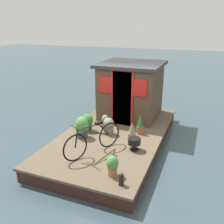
{
  "coord_description": "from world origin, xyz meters",
  "views": [
    {
      "loc": [
        -6.24,
        -2.41,
        3.42
      ],
      "look_at": [
        -0.2,
        0.0,
        1.09
      ],
      "focal_mm": 39.57,
      "sensor_mm": 36.0,
      "label": 1
    }
  ],
  "objects_px": {
    "potted_plant_fern": "(105,122)",
    "potted_plant_ivy": "(140,124)",
    "potted_plant_geranium": "(109,126)",
    "potted_plant_lavender": "(112,165)",
    "potted_plant_mint": "(132,131)",
    "mooring_bollard": "(121,179)",
    "bicycle": "(93,140)",
    "charcoal_grill": "(134,142)",
    "houseboat_cabin": "(131,90)",
    "potted_plant_sage": "(82,127)",
    "potted_plant_thyme": "(87,122)"
  },
  "relations": [
    {
      "from": "potted_plant_fern",
      "to": "potted_plant_sage",
      "type": "bearing_deg",
      "value": 157.18
    },
    {
      "from": "charcoal_grill",
      "to": "potted_plant_thyme",
      "type": "bearing_deg",
      "value": 68.91
    },
    {
      "from": "potted_plant_fern",
      "to": "potted_plant_mint",
      "type": "distance_m",
      "value": 1.09
    },
    {
      "from": "potted_plant_geranium",
      "to": "potted_plant_lavender",
      "type": "bearing_deg",
      "value": -155.31
    },
    {
      "from": "potted_plant_lavender",
      "to": "potted_plant_ivy",
      "type": "xyz_separation_m",
      "value": [
        2.26,
        0.03,
        0.05
      ]
    },
    {
      "from": "potted_plant_mint",
      "to": "houseboat_cabin",
      "type": "bearing_deg",
      "value": 18.72
    },
    {
      "from": "houseboat_cabin",
      "to": "potted_plant_lavender",
      "type": "height_order",
      "value": "houseboat_cabin"
    },
    {
      "from": "potted_plant_thyme",
      "to": "mooring_bollard",
      "type": "relative_size",
      "value": 1.97
    },
    {
      "from": "potted_plant_lavender",
      "to": "houseboat_cabin",
      "type": "bearing_deg",
      "value": 11.81
    },
    {
      "from": "houseboat_cabin",
      "to": "bicycle",
      "type": "bearing_deg",
      "value": 179.45
    },
    {
      "from": "potted_plant_lavender",
      "to": "potted_plant_ivy",
      "type": "relative_size",
      "value": 0.75
    },
    {
      "from": "bicycle",
      "to": "potted_plant_mint",
      "type": "height_order",
      "value": "bicycle"
    },
    {
      "from": "potted_plant_fern",
      "to": "potted_plant_ivy",
      "type": "height_order",
      "value": "potted_plant_ivy"
    },
    {
      "from": "houseboat_cabin",
      "to": "charcoal_grill",
      "type": "xyz_separation_m",
      "value": [
        -2.37,
        -0.85,
        -0.71
      ]
    },
    {
      "from": "potted_plant_fern",
      "to": "potted_plant_thyme",
      "type": "bearing_deg",
      "value": 128.8
    },
    {
      "from": "houseboat_cabin",
      "to": "potted_plant_ivy",
      "type": "distance_m",
      "value": 1.68
    },
    {
      "from": "potted_plant_geranium",
      "to": "potted_plant_mint",
      "type": "distance_m",
      "value": 0.74
    },
    {
      "from": "charcoal_grill",
      "to": "potted_plant_mint",
      "type": "bearing_deg",
      "value": 23.33
    },
    {
      "from": "bicycle",
      "to": "potted_plant_mint",
      "type": "xyz_separation_m",
      "value": [
        1.09,
        -0.65,
        -0.13
      ]
    },
    {
      "from": "houseboat_cabin",
      "to": "bicycle",
      "type": "height_order",
      "value": "houseboat_cabin"
    },
    {
      "from": "potted_plant_ivy",
      "to": "potted_plant_mint",
      "type": "bearing_deg",
      "value": 166.86
    },
    {
      "from": "potted_plant_lavender",
      "to": "potted_plant_sage",
      "type": "distance_m",
      "value": 2.05
    },
    {
      "from": "potted_plant_geranium",
      "to": "mooring_bollard",
      "type": "height_order",
      "value": "potted_plant_geranium"
    },
    {
      "from": "potted_plant_geranium",
      "to": "potted_plant_mint",
      "type": "relative_size",
      "value": 0.96
    },
    {
      "from": "potted_plant_sage",
      "to": "mooring_bollard",
      "type": "relative_size",
      "value": 2.3
    },
    {
      "from": "potted_plant_lavender",
      "to": "potted_plant_mint",
      "type": "distance_m",
      "value": 1.8
    },
    {
      "from": "potted_plant_fern",
      "to": "charcoal_grill",
      "type": "distance_m",
      "value": 1.57
    },
    {
      "from": "potted_plant_geranium",
      "to": "potted_plant_ivy",
      "type": "distance_m",
      "value": 0.92
    },
    {
      "from": "potted_plant_fern",
      "to": "potted_plant_ivy",
      "type": "relative_size",
      "value": 0.71
    },
    {
      "from": "houseboat_cabin",
      "to": "potted_plant_thyme",
      "type": "height_order",
      "value": "houseboat_cabin"
    },
    {
      "from": "potted_plant_sage",
      "to": "bicycle",
      "type": "bearing_deg",
      "value": -135.56
    },
    {
      "from": "bicycle",
      "to": "charcoal_grill",
      "type": "xyz_separation_m",
      "value": [
        0.55,
        -0.88,
        -0.15
      ]
    },
    {
      "from": "potted_plant_mint",
      "to": "mooring_bollard",
      "type": "bearing_deg",
      "value": -168.31
    },
    {
      "from": "potted_plant_lavender",
      "to": "bicycle",
      "type": "bearing_deg",
      "value": 47.92
    },
    {
      "from": "potted_plant_geranium",
      "to": "potted_plant_thyme",
      "type": "relative_size",
      "value": 0.95
    },
    {
      "from": "potted_plant_geranium",
      "to": "mooring_bollard",
      "type": "bearing_deg",
      "value": -151.62
    },
    {
      "from": "potted_plant_geranium",
      "to": "potted_plant_fern",
      "type": "bearing_deg",
      "value": 36.19
    },
    {
      "from": "bicycle",
      "to": "potted_plant_mint",
      "type": "relative_size",
      "value": 2.99
    },
    {
      "from": "bicycle",
      "to": "potted_plant_sage",
      "type": "height_order",
      "value": "bicycle"
    },
    {
      "from": "mooring_bollard",
      "to": "potted_plant_thyme",
      "type": "bearing_deg",
      "value": 40.7
    },
    {
      "from": "potted_plant_mint",
      "to": "potted_plant_thyme",
      "type": "distance_m",
      "value": 1.43
    },
    {
      "from": "bicycle",
      "to": "houseboat_cabin",
      "type": "bearing_deg",
      "value": -0.55
    },
    {
      "from": "charcoal_grill",
      "to": "mooring_bollard",
      "type": "bearing_deg",
      "value": -172.74
    },
    {
      "from": "potted_plant_lavender",
      "to": "mooring_bollard",
      "type": "relative_size",
      "value": 1.73
    },
    {
      "from": "potted_plant_fern",
      "to": "potted_plant_ivy",
      "type": "xyz_separation_m",
      "value": [
        0.01,
        -1.1,
        0.08
      ]
    },
    {
      "from": "potted_plant_thyme",
      "to": "charcoal_grill",
      "type": "xyz_separation_m",
      "value": [
        -0.64,
        -1.65,
        -0.06
      ]
    },
    {
      "from": "potted_plant_sage",
      "to": "potted_plant_mint",
      "type": "relative_size",
      "value": 1.18
    },
    {
      "from": "houseboat_cabin",
      "to": "potted_plant_geranium",
      "type": "relative_size",
      "value": 4.09
    },
    {
      "from": "potted_plant_lavender",
      "to": "potted_plant_geranium",
      "type": "distance_m",
      "value": 2.09
    },
    {
      "from": "charcoal_grill",
      "to": "potted_plant_sage",
      "type": "bearing_deg",
      "value": 84.42
    }
  ]
}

